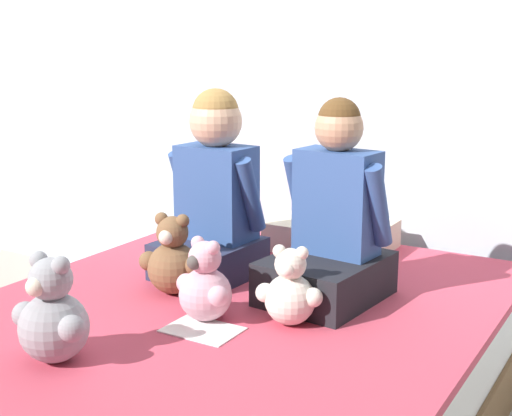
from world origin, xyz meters
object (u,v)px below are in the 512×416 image
object	(u,v)px
teddy_bear_at_foot_of_bed	(53,317)
sign_card	(202,330)
child_on_left	(214,195)
pillow_at_headboard	(332,235)
child_on_right	(332,226)
teddy_bear_between_children	(206,286)
bed	(218,378)
teddy_bear_held_by_left_child	(173,260)
teddy_bear_held_by_right_child	(290,292)

from	to	relation	value
teddy_bear_at_foot_of_bed	sign_card	size ratio (longest dim) A/B	1.36
child_on_left	pillow_at_headboard	size ratio (longest dim) A/B	1.43
teddy_bear_at_foot_of_bed	child_on_left	bearing A→B (deg)	95.58
child_on_right	teddy_bear_between_children	bearing A→B (deg)	-115.76
bed	pillow_at_headboard	size ratio (longest dim) A/B	4.50
child_on_left	pillow_at_headboard	xyz separation A→B (m)	(0.22, 0.50, -0.23)
child_on_right	teddy_bear_between_children	xyz separation A→B (m)	(-0.23, -0.37, -0.13)
teddy_bear_held_by_left_child	sign_card	bearing A→B (deg)	-49.25
child_on_right	teddy_bear_at_foot_of_bed	world-z (taller)	child_on_right
child_on_left	sign_card	distance (m)	0.58
teddy_bear_between_children	pillow_at_headboard	world-z (taller)	teddy_bear_between_children
teddy_bear_between_children	child_on_right	bearing A→B (deg)	75.00
teddy_bear_at_foot_of_bed	pillow_at_headboard	world-z (taller)	teddy_bear_at_foot_of_bed
bed	pillow_at_headboard	distance (m)	0.86
bed	pillow_at_headboard	bearing A→B (deg)	90.00
pillow_at_headboard	sign_card	xyz separation A→B (m)	(0.04, -0.94, -0.05)
pillow_at_headboard	teddy_bear_between_children	bearing A→B (deg)	-89.86
bed	teddy_bear_between_children	distance (m)	0.32
child_on_right	teddy_bear_between_children	distance (m)	0.45
child_on_right	pillow_at_headboard	size ratio (longest dim) A/B	1.40
child_on_left	bed	bearing A→B (deg)	-51.19
teddy_bear_held_by_left_child	bed	bearing A→B (deg)	-30.06
child_on_left	sign_card	xyz separation A→B (m)	(0.26, -0.44, -0.28)
teddy_bear_held_by_left_child	teddy_bear_at_foot_of_bed	size ratio (longest dim) A/B	0.94
child_on_right	teddy_bear_between_children	world-z (taller)	child_on_right
bed	child_on_right	world-z (taller)	child_on_right
child_on_right	teddy_bear_held_by_left_child	xyz separation A→B (m)	(-0.45, -0.23, -0.12)
bed	teddy_bear_at_foot_of_bed	size ratio (longest dim) A/B	7.11
teddy_bear_at_foot_of_bed	sign_card	bearing A→B (deg)	61.39
teddy_bear_held_by_right_child	teddy_bear_at_foot_of_bed	world-z (taller)	teddy_bear_at_foot_of_bed
teddy_bear_held_by_left_child	sign_card	world-z (taller)	teddy_bear_held_by_left_child
teddy_bear_held_by_left_child	child_on_left	bearing A→B (deg)	78.88
child_on_right	pillow_at_headboard	distance (m)	0.58
child_on_right	teddy_bear_held_by_right_child	bearing A→B (deg)	-84.82
teddy_bear_held_by_left_child	teddy_bear_held_by_right_child	world-z (taller)	teddy_bear_held_by_left_child
pillow_at_headboard	teddy_bear_held_by_left_child	bearing A→B (deg)	-106.69
bed	teddy_bear_held_by_left_child	bearing A→B (deg)	160.61
bed	child_on_right	xyz separation A→B (m)	(0.23, 0.31, 0.45)
bed	teddy_bear_at_foot_of_bed	world-z (taller)	teddy_bear_at_foot_of_bed
teddy_bear_held_by_left_child	pillow_at_headboard	world-z (taller)	teddy_bear_held_by_left_child
teddy_bear_at_foot_of_bed	pillow_at_headboard	distance (m)	1.31
bed	teddy_bear_at_foot_of_bed	xyz separation A→B (m)	(-0.17, -0.48, 0.33)
sign_card	teddy_bear_held_by_left_child	bearing A→B (deg)	141.42
child_on_left	child_on_right	xyz separation A→B (m)	(0.45, -0.00, -0.05)
teddy_bear_held_by_right_child	teddy_bear_between_children	distance (m)	0.25
child_on_left	teddy_bear_between_children	bearing A→B (deg)	-55.40
teddy_bear_held_by_left_child	teddy_bear_between_children	bearing A→B (deg)	-42.11
teddy_bear_between_children	teddy_bear_at_foot_of_bed	size ratio (longest dim) A/B	0.87
bed	teddy_bear_at_foot_of_bed	bearing A→B (deg)	-109.79
bed	teddy_bear_held_by_right_child	xyz separation A→B (m)	(0.23, 0.04, 0.31)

